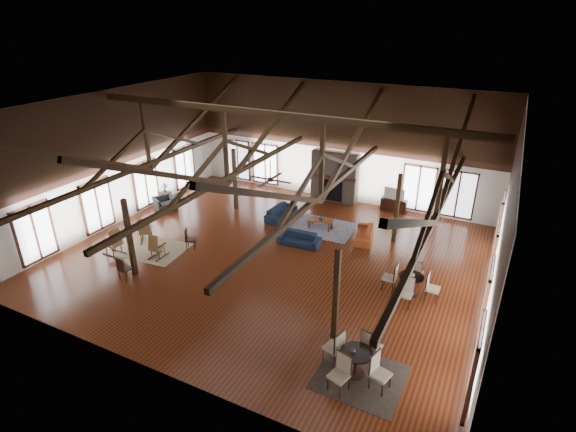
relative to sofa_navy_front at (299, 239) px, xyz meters
The scene contains 31 objects.
floor 1.53m from the sofa_navy_front, 109.09° to the right, with size 16.00×16.00×0.00m, color #5B2B13.
ceiling 5.93m from the sofa_navy_front, 109.09° to the right, with size 16.00×14.00×0.02m, color black.
wall_back 6.23m from the sofa_navy_front, 95.03° to the left, with size 16.00×0.02×6.00m, color white.
wall_front 8.87m from the sofa_navy_front, 93.34° to the right, with size 16.00×0.02×6.00m, color white.
wall_left 9.03m from the sofa_navy_front, behind, with size 0.02×14.00×6.00m, color white.
wall_right 8.12m from the sofa_navy_front, 10.71° to the right, with size 0.02×14.00×6.00m, color white.
roof_truss 4.05m from the sofa_navy_front, 109.09° to the right, with size 15.60×14.07×3.14m.
post_grid 1.96m from the sofa_navy_front, 109.09° to the right, with size 8.16×7.16×3.05m.
fireplace 5.37m from the sofa_navy_front, 95.35° to the left, with size 2.50×0.69×2.60m.
ceiling_fan 4.23m from the sofa_navy_front, 89.79° to the right, with size 1.60×1.60×0.75m.
sofa_navy_front is the anchor object (origin of this frame).
sofa_navy_left 2.82m from the sofa_navy_front, 133.10° to the left, with size 0.74×1.89×0.55m, color #121E33.
sofa_orange 2.86m from the sofa_navy_front, 36.39° to the left, with size 0.70×1.79×0.52m, color #A64520.
coffee_table 1.85m from the sofa_navy_front, 83.66° to the left, with size 1.23×0.77×0.44m.
vase 1.79m from the sofa_navy_front, 81.24° to the left, with size 0.20×0.20×0.21m, color #B2B2B2.
armchair 7.56m from the sofa_navy_front, behind, with size 0.88×1.01×0.66m, color #29292B.
side_table_lamp 8.16m from the sofa_navy_front, behind, with size 0.45×0.45×1.14m.
rocking_chair_a 6.57m from the sofa_navy_front, 155.61° to the right, with size 0.86×0.95×1.09m.
rocking_chair_b 5.85m from the sofa_navy_front, 142.01° to the right, with size 0.47×0.81×1.04m.
rocking_chair_c 7.51m from the sofa_navy_front, 146.59° to the right, with size 0.91×0.52×1.16m.
side_chair_a 4.61m from the sofa_navy_front, 148.59° to the right, with size 0.52×0.52×0.92m.
side_chair_b 7.07m from the sofa_navy_front, 130.14° to the right, with size 0.43×0.43×0.95m.
cafe_table_near 7.62m from the sofa_navy_front, 53.05° to the right, with size 2.08×2.08×1.06m.
cafe_table_far 5.29m from the sofa_navy_front, 17.74° to the right, with size 1.97×1.97×1.03m.
cup_near 7.61m from the sofa_navy_front, 53.71° to the right, with size 0.12×0.12×0.09m, color #B2B2B2.
cup_far 5.35m from the sofa_navy_front, 17.63° to the right, with size 0.14×0.14×0.11m, color #B2B2B2.
tv_console 5.96m from the sofa_navy_front, 63.44° to the left, with size 1.26×0.47×0.63m, color black.
television 5.99m from the sofa_navy_front, 63.57° to the left, with size 1.01×0.13×0.58m, color #B2B2B2.
rug_tan 6.10m from the sofa_navy_front, 148.89° to the right, with size 2.60×2.04×0.01m, color tan.
rug_navy 1.97m from the sofa_navy_front, 83.59° to the left, with size 2.97×2.23×0.01m, color #191947.
rug_dark 7.76m from the sofa_navy_front, 52.30° to the right, with size 2.29×2.08×0.01m, color black.
Camera 1 is at (7.64, -13.84, 9.02)m, focal length 28.00 mm.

